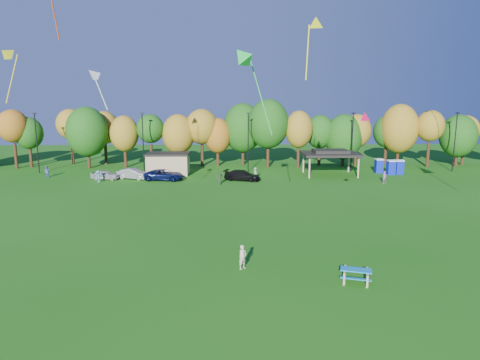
{
  "coord_description": "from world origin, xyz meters",
  "views": [
    {
      "loc": [
        -0.8,
        -25.17,
        11.19
      ],
      "look_at": [
        -0.06,
        6.0,
        5.23
      ],
      "focal_mm": 32.0,
      "sensor_mm": 36.0,
      "label": 1
    }
  ],
  "objects_px": {
    "car_c": "(164,175)",
    "car_d": "(242,175)",
    "car_b": "(133,174)",
    "porta_potties": "(390,167)",
    "kite_flyer": "(243,257)",
    "picnic_table": "(356,274)",
    "car_a": "(105,175)"
  },
  "relations": [
    {
      "from": "car_c",
      "to": "kite_flyer",
      "type": "bearing_deg",
      "value": -154.8
    },
    {
      "from": "car_c",
      "to": "car_d",
      "type": "bearing_deg",
      "value": -84.61
    },
    {
      "from": "car_d",
      "to": "picnic_table",
      "type": "bearing_deg",
      "value": -151.55
    },
    {
      "from": "car_a",
      "to": "car_c",
      "type": "distance_m",
      "value": 8.37
    },
    {
      "from": "car_a",
      "to": "car_d",
      "type": "bearing_deg",
      "value": -85.51
    },
    {
      "from": "car_d",
      "to": "car_b",
      "type": "bearing_deg",
      "value": 102.82
    },
    {
      "from": "kite_flyer",
      "to": "car_c",
      "type": "xyz_separation_m",
      "value": [
        -9.96,
        31.66,
        -0.07
      ]
    },
    {
      "from": "car_d",
      "to": "porta_potties",
      "type": "bearing_deg",
      "value": -59.66
    },
    {
      "from": "picnic_table",
      "to": "car_c",
      "type": "relative_size",
      "value": 0.41
    },
    {
      "from": "porta_potties",
      "to": "picnic_table",
      "type": "xyz_separation_m",
      "value": [
        -16.26,
        -38.27,
        -0.63
      ]
    },
    {
      "from": "car_a",
      "to": "car_d",
      "type": "xyz_separation_m",
      "value": [
        19.18,
        -1.19,
        0.05
      ]
    },
    {
      "from": "picnic_table",
      "to": "kite_flyer",
      "type": "height_order",
      "value": "kite_flyer"
    },
    {
      "from": "car_c",
      "to": "car_d",
      "type": "height_order",
      "value": "car_c"
    },
    {
      "from": "porta_potties",
      "to": "car_c",
      "type": "distance_m",
      "value": 33.47
    },
    {
      "from": "picnic_table",
      "to": "car_b",
      "type": "height_order",
      "value": "car_b"
    },
    {
      "from": "porta_potties",
      "to": "kite_flyer",
      "type": "xyz_separation_m",
      "value": [
        -23.22,
        -36.04,
        -0.27
      ]
    },
    {
      "from": "picnic_table",
      "to": "kite_flyer",
      "type": "xyz_separation_m",
      "value": [
        -6.95,
        2.23,
        0.35
      ]
    },
    {
      "from": "picnic_table",
      "to": "car_c",
      "type": "distance_m",
      "value": 37.87
    },
    {
      "from": "porta_potties",
      "to": "car_b",
      "type": "relative_size",
      "value": 0.81
    },
    {
      "from": "car_b",
      "to": "porta_potties",
      "type": "bearing_deg",
      "value": -65.1
    },
    {
      "from": "porta_potties",
      "to": "car_a",
      "type": "bearing_deg",
      "value": -174.99
    },
    {
      "from": "car_c",
      "to": "car_a",
      "type": "bearing_deg",
      "value": 92.62
    },
    {
      "from": "picnic_table",
      "to": "car_a",
      "type": "xyz_separation_m",
      "value": [
        -25.26,
        34.63,
        0.2
      ]
    },
    {
      "from": "kite_flyer",
      "to": "car_b",
      "type": "xyz_separation_m",
      "value": [
        -14.45,
        32.64,
        -0.06
      ]
    },
    {
      "from": "porta_potties",
      "to": "car_d",
      "type": "height_order",
      "value": "porta_potties"
    },
    {
      "from": "kite_flyer",
      "to": "car_b",
      "type": "bearing_deg",
      "value": 75.71
    },
    {
      "from": "car_d",
      "to": "car_a",
      "type": "bearing_deg",
      "value": 104.59
    },
    {
      "from": "car_a",
      "to": "kite_flyer",
      "type": "bearing_deg",
      "value": -142.5
    },
    {
      "from": "porta_potties",
      "to": "car_d",
      "type": "bearing_deg",
      "value": -167.8
    },
    {
      "from": "car_c",
      "to": "car_d",
      "type": "relative_size",
      "value": 1.09
    },
    {
      "from": "kite_flyer",
      "to": "car_d",
      "type": "xyz_separation_m",
      "value": [
        0.87,
        31.21,
        -0.1
      ]
    },
    {
      "from": "porta_potties",
      "to": "car_c",
      "type": "height_order",
      "value": "porta_potties"
    }
  ]
}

